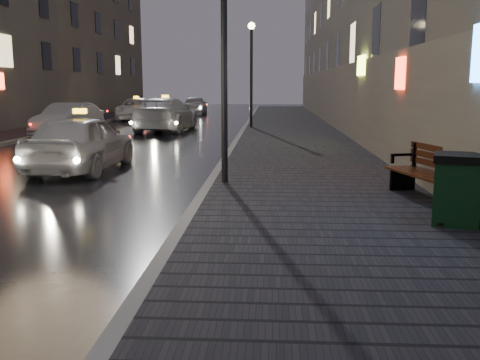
# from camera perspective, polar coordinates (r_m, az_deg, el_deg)

# --- Properties ---
(ground) EXTENTS (120.00, 120.00, 0.00)m
(ground) POSITION_cam_1_polar(r_m,az_deg,el_deg) (6.89, -21.96, -10.27)
(ground) COLOR black
(ground) RESTS_ON ground
(sidewalk) EXTENTS (4.60, 58.00, 0.15)m
(sidewalk) POSITION_cam_1_polar(r_m,az_deg,el_deg) (26.93, 5.49, 5.29)
(sidewalk) COLOR black
(sidewalk) RESTS_ON ground
(curb) EXTENTS (0.20, 58.00, 0.15)m
(curb) POSITION_cam_1_polar(r_m,az_deg,el_deg) (26.95, 0.37, 5.34)
(curb) COLOR slate
(curb) RESTS_ON ground
(sidewalk_far) EXTENTS (2.40, 58.00, 0.15)m
(sidewalk_far) POSITION_cam_1_polar(r_m,az_deg,el_deg) (29.30, -20.06, 5.12)
(sidewalk_far) COLOR black
(sidewalk_far) RESTS_ON ground
(curb_far) EXTENTS (0.20, 58.00, 0.15)m
(curb_far) POSITION_cam_1_polar(r_m,az_deg,el_deg) (28.81, -17.68, 5.18)
(curb_far) COLOR slate
(curb_far) RESTS_ON ground
(building_near) EXTENTS (1.80, 50.00, 13.00)m
(building_near) POSITION_cam_1_polar(r_m,az_deg,el_deg) (31.39, 11.55, 17.58)
(building_near) COLOR #605B54
(building_near) RESTS_ON ground
(building_far_c) EXTENTS (6.00, 22.00, 11.00)m
(building_far_c) POSITION_cam_1_polar(r_m,az_deg,el_deg) (47.83, -17.22, 13.49)
(building_far_c) COLOR #6B6051
(building_far_c) RESTS_ON ground
(lamp_near) EXTENTS (0.36, 0.36, 5.28)m
(lamp_near) POSITION_cam_1_polar(r_m,az_deg,el_deg) (11.92, -1.72, 15.76)
(lamp_near) COLOR black
(lamp_near) RESTS_ON sidewalk
(lamp_far) EXTENTS (0.36, 0.36, 5.28)m
(lamp_far) POSITION_cam_1_polar(r_m,az_deg,el_deg) (27.86, 1.22, 12.52)
(lamp_far) COLOR black
(lamp_far) RESTS_ON sidewalk
(bench) EXTENTS (1.18, 2.08, 1.01)m
(bench) POSITION_cam_1_polar(r_m,az_deg,el_deg) (10.93, 19.46, 0.79)
(bench) COLOR black
(bench) RESTS_ON sidewalk
(trash_bin) EXTENTS (0.92, 0.92, 1.11)m
(trash_bin) POSITION_cam_1_polar(r_m,az_deg,el_deg) (9.03, 22.13, -0.85)
(trash_bin) COLOR black
(trash_bin) RESTS_ON sidewalk
(taxi_near) EXTENTS (1.98, 4.62, 1.55)m
(taxi_near) POSITION_cam_1_polar(r_m,az_deg,el_deg) (15.13, -16.55, 3.86)
(taxi_near) COLOR #B9BAC0
(taxi_near) RESTS_ON ground
(car_left_mid) EXTENTS (1.96, 4.67, 1.50)m
(car_left_mid) POSITION_cam_1_polar(r_m,az_deg,el_deg) (25.77, -17.83, 6.15)
(car_left_mid) COLOR gray
(car_left_mid) RESTS_ON ground
(taxi_mid) EXTENTS (2.72, 5.92, 1.68)m
(taxi_mid) POSITION_cam_1_polar(r_m,az_deg,el_deg) (27.50, -7.92, 6.94)
(taxi_mid) COLOR silver
(taxi_mid) RESTS_ON ground
(taxi_far) EXTENTS (3.06, 5.44, 1.43)m
(taxi_far) POSITION_cam_1_polar(r_m,az_deg,el_deg) (36.89, -10.97, 7.45)
(taxi_far) COLOR white
(taxi_far) RESTS_ON ground
(car_far) EXTENTS (2.02, 4.40, 1.46)m
(car_far) POSITION_cam_1_polar(r_m,az_deg,el_deg) (42.70, -4.80, 7.95)
(car_far) COLOR #A8A7B0
(car_far) RESTS_ON ground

